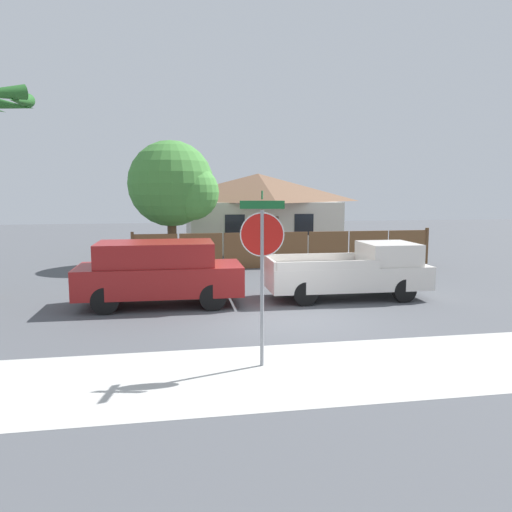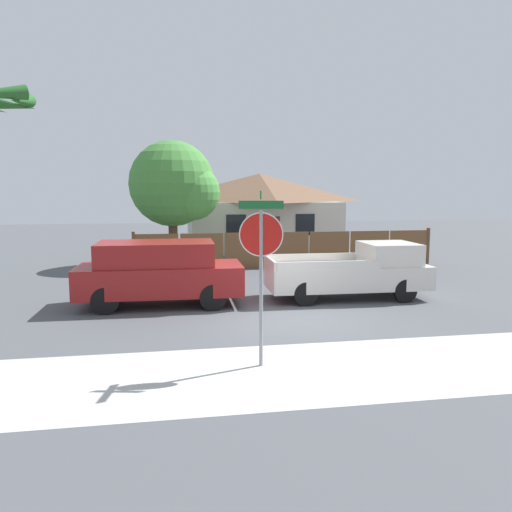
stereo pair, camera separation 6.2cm
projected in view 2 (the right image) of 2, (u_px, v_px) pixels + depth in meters
ground_plane at (290, 320)px, 12.83m from camera, size 80.00×80.00×0.00m
sidewalk_strip at (336, 369)px, 9.32m from camera, size 36.00×3.20×0.01m
wooden_fence at (288, 250)px, 21.56m from camera, size 13.15×0.12×1.64m
house at (259, 210)px, 28.54m from camera, size 8.62×7.17×4.27m
oak_tree at (176, 186)px, 21.98m from camera, size 3.97×3.78×5.51m
red_suv at (159, 271)px, 14.38m from camera, size 4.71×2.07×1.86m
orange_pickup at (355, 272)px, 15.40m from camera, size 4.94×1.98×1.70m
stop_sign at (261, 249)px, 9.21m from camera, size 0.81×0.73×3.31m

